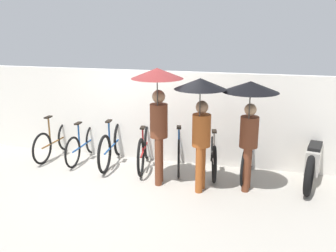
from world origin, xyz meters
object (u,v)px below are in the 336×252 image
(parked_bicycle_6, at_px, (249,157))
(pedestrian_leading, at_px, (158,98))
(parked_bicycle_5, at_px, (213,154))
(pedestrian_trailing, at_px, (250,107))
(motorcycle, at_px, (314,160))
(parked_bicycle_3, at_px, (144,148))
(parked_bicycle_0, at_px, (55,141))
(parked_bicycle_1, at_px, (83,144))
(parked_bicycle_4, at_px, (179,149))
(pedestrian_center, at_px, (201,108))
(parked_bicycle_2, at_px, (113,145))

(parked_bicycle_6, bearing_deg, pedestrian_leading, 124.08)
(parked_bicycle_5, height_order, parked_bicycle_6, parked_bicycle_6)
(pedestrian_trailing, bearing_deg, motorcycle, -140.86)
(parked_bicycle_3, distance_m, parked_bicycle_5, 1.42)
(parked_bicycle_0, distance_m, parked_bicycle_3, 2.12)
(parked_bicycle_6, bearing_deg, parked_bicycle_0, 95.07)
(parked_bicycle_5, bearing_deg, motorcycle, -100.56)
(pedestrian_trailing, bearing_deg, parked_bicycle_1, -6.58)
(parked_bicycle_3, bearing_deg, parked_bicycle_1, 77.53)
(parked_bicycle_6, distance_m, pedestrian_trailing, 1.35)
(parked_bicycle_4, bearing_deg, pedestrian_trailing, -133.10)
(parked_bicycle_1, xyz_separation_m, pedestrian_trailing, (3.52, -0.75, 1.18))
(pedestrian_leading, relative_size, pedestrian_center, 1.06)
(parked_bicycle_3, height_order, parked_bicycle_6, parked_bicycle_6)
(parked_bicycle_4, bearing_deg, motorcycle, -103.27)
(parked_bicycle_4, bearing_deg, pedestrian_center, -162.73)
(parked_bicycle_5, bearing_deg, parked_bicycle_0, 79.91)
(pedestrian_leading, bearing_deg, parked_bicycle_1, -31.17)
(parked_bicycle_3, relative_size, parked_bicycle_5, 0.98)
(pedestrian_leading, height_order, motorcycle, pedestrian_leading)
(parked_bicycle_2, relative_size, pedestrian_center, 0.91)
(parked_bicycle_2, relative_size, parked_bicycle_5, 1.04)
(parked_bicycle_2, xyz_separation_m, parked_bicycle_5, (2.12, 0.10, -0.04))
(parked_bicycle_2, xyz_separation_m, pedestrian_trailing, (2.81, -0.71, 1.12))
(parked_bicycle_0, xyz_separation_m, motorcycle, (5.42, 0.02, 0.04))
(parked_bicycle_4, relative_size, parked_bicycle_5, 0.95)
(parked_bicycle_0, distance_m, pedestrian_center, 3.76)
(parked_bicycle_0, distance_m, parked_bicycle_6, 4.24)
(parked_bicycle_3, xyz_separation_m, motorcycle, (3.31, 0.10, 0.01))
(pedestrian_center, relative_size, pedestrian_trailing, 1.03)
(parked_bicycle_4, distance_m, pedestrian_leading, 1.57)
(parked_bicycle_1, height_order, pedestrian_leading, pedestrian_leading)
(parked_bicycle_6, relative_size, motorcycle, 0.84)
(parked_bicycle_1, height_order, parked_bicycle_6, parked_bicycle_6)
(parked_bicycle_2, height_order, parked_bicycle_5, parked_bicycle_2)
(parked_bicycle_5, bearing_deg, parked_bicycle_2, 82.11)
(pedestrian_leading, distance_m, pedestrian_trailing, 1.58)
(pedestrian_leading, bearing_deg, parked_bicycle_4, -106.95)
(parked_bicycle_3, relative_size, parked_bicycle_6, 0.99)
(pedestrian_trailing, bearing_deg, pedestrian_leading, 9.92)
(parked_bicycle_2, xyz_separation_m, parked_bicycle_4, (1.41, 0.11, -0.01))
(pedestrian_trailing, bearing_deg, parked_bicycle_6, -85.41)
(parked_bicycle_5, relative_size, pedestrian_leading, 0.82)
(parked_bicycle_3, relative_size, motorcycle, 0.82)
(parked_bicycle_1, relative_size, parked_bicycle_3, 0.93)
(parked_bicycle_5, xyz_separation_m, pedestrian_leading, (-0.87, -0.92, 1.27))
(parked_bicycle_0, height_order, parked_bicycle_5, parked_bicycle_0)
(parked_bicycle_4, xyz_separation_m, parked_bicycle_6, (1.41, -0.09, -0.00))
(parked_bicycle_2, xyz_separation_m, motorcycle, (4.01, 0.09, 0.00))
(parked_bicycle_4, xyz_separation_m, motorcycle, (2.60, -0.02, 0.01))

